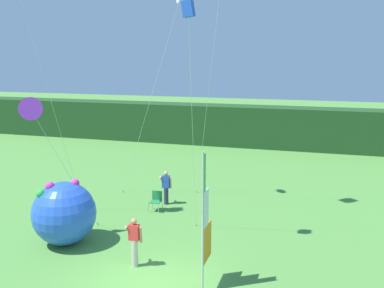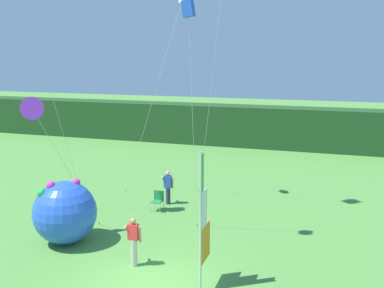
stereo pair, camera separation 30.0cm
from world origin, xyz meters
name	(u,v)px [view 2 (the right image)]	position (x,y,z in m)	size (l,w,h in m)	color
distant_treeline	(262,127)	(0.00, 22.49, 1.56)	(80.00, 2.40, 3.11)	#1E421E
banner_flag	(203,223)	(1.68, 0.69, 2.07)	(0.06, 1.03, 4.33)	#B7B7BC
person_near_banner	(168,187)	(-2.09, 7.57, 0.86)	(0.55, 0.48, 1.62)	#2D334C
person_mid_field	(134,240)	(-0.94, 1.31, 0.91)	(0.55, 0.48, 1.71)	#B7B2A3
inflatable_balloon	(65,212)	(-4.20, 2.25, 1.20)	(2.38, 2.38, 2.47)	blue
folding_chair	(158,199)	(-2.24, 6.63, 0.51)	(0.51, 0.51, 0.89)	#BCBCC1
kite_purple_delta_0	(32,109)	(-5.39, 2.33, 5.05)	(1.95, 2.40, 5.51)	brown
kite_blue_box_3	(188,12)	(0.32, 3.39, 8.43)	(0.51, 2.16, 8.81)	brown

